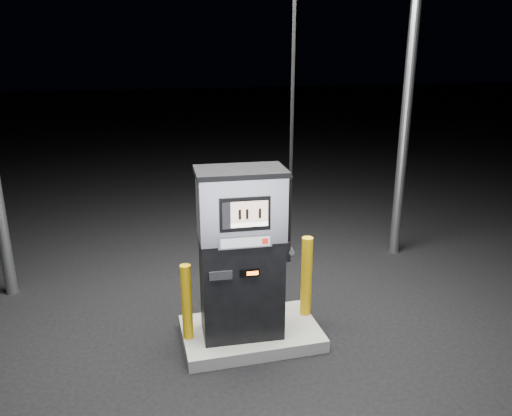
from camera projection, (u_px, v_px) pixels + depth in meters
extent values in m
plane|color=black|center=(251.00, 339.00, 5.95)|extent=(80.00, 80.00, 0.00)
cube|color=slate|center=(251.00, 333.00, 5.92)|extent=(1.60, 1.00, 0.15)
cylinder|color=gray|center=(406.00, 119.00, 7.82)|extent=(0.16, 0.16, 4.50)
cube|color=black|center=(242.00, 286.00, 5.64)|extent=(0.93, 0.57, 1.18)
cube|color=#A6A5AC|center=(241.00, 206.00, 5.35)|extent=(0.95, 0.59, 0.71)
cube|color=black|center=(240.00, 171.00, 5.23)|extent=(0.99, 0.63, 0.06)
cube|color=black|center=(245.00, 214.00, 5.10)|extent=(0.53, 0.06, 0.36)
cube|color=tan|center=(249.00, 212.00, 5.08)|extent=(0.39, 0.03, 0.23)
cube|color=white|center=(250.00, 225.00, 5.12)|extent=(0.39, 0.03, 0.05)
cube|color=#A6A5AC|center=(245.00, 242.00, 5.19)|extent=(0.57, 0.06, 0.13)
cube|color=#A0A2A8|center=(246.00, 243.00, 5.17)|extent=(0.52, 0.03, 0.10)
cube|color=red|center=(265.00, 241.00, 5.21)|extent=(0.07, 0.01, 0.07)
cube|color=black|center=(250.00, 273.00, 5.31)|extent=(0.21, 0.03, 0.09)
cube|color=#E7600B|center=(253.00, 273.00, 5.30)|extent=(0.12, 0.01, 0.04)
cube|color=black|center=(221.00, 276.00, 5.25)|extent=(0.25, 0.04, 0.09)
cube|color=black|center=(285.00, 250.00, 5.61)|extent=(0.10, 0.18, 0.24)
cylinder|color=gray|center=(290.00, 249.00, 5.62)|extent=(0.08, 0.21, 0.07)
cylinder|color=black|center=(292.00, 108.00, 5.09)|extent=(0.04, 0.04, 2.94)
cylinder|color=#D09D0B|center=(187.00, 302.00, 5.58)|extent=(0.14, 0.14, 0.89)
cylinder|color=#D09D0B|center=(306.00, 276.00, 6.07)|extent=(0.16, 0.16, 1.01)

